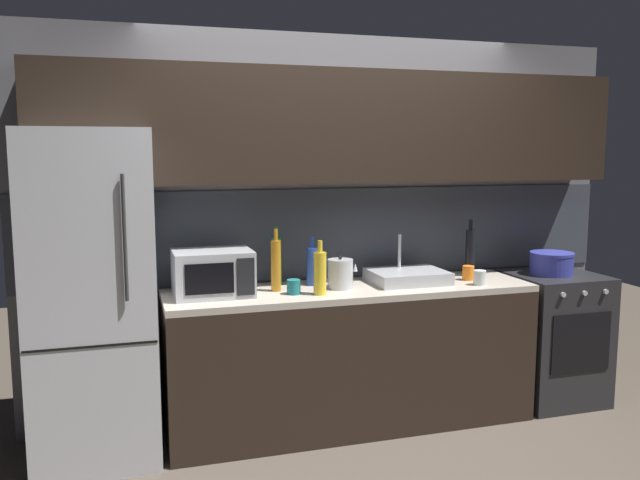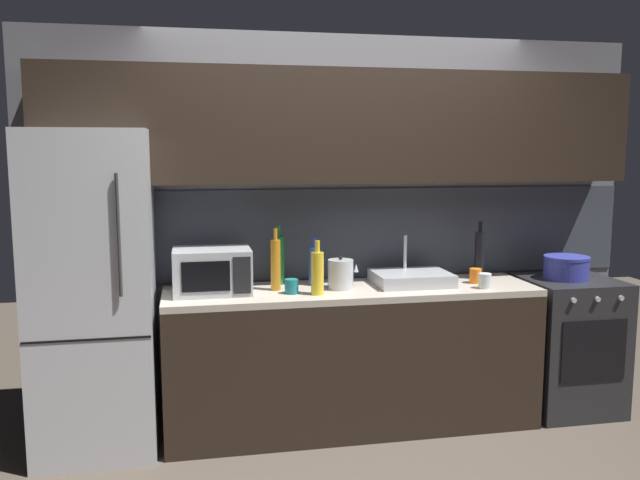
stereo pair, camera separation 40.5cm
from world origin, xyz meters
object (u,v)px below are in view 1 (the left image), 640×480
Objects in this scene: microwave at (213,273)px; wine_bottle_yellow at (320,272)px; mug_clear at (480,278)px; cooking_pot at (552,263)px; wine_bottle_dark at (470,252)px; oven_range at (552,337)px; mug_orange at (468,273)px; kettle at (340,274)px; wine_bottle_green at (276,260)px; wine_bottle_blue at (312,265)px; wine_bottle_amber at (276,265)px; mug_teal at (294,287)px; refrigerator at (92,298)px.

microwave is 1.42× the size of wine_bottle_yellow.
microwave is 4.86× the size of mug_clear.
microwave is 1.55× the size of cooking_pot.
wine_bottle_yellow is (-1.15, -0.27, -0.03)m from wine_bottle_dark.
mug_orange reaches higher than oven_range.
mug_clear is at bearing -10.24° from kettle.
wine_bottle_dark is at bearing -3.66° from wine_bottle_green.
wine_bottle_green is 0.23m from wine_bottle_blue.
wine_bottle_green is 0.19m from wine_bottle_amber.
kettle is at bearing -179.47° from mug_orange.
wine_bottle_yellow is at bearing -21.03° from mug_teal.
mug_teal is at bearing -177.34° from oven_range.
mug_teal is at bearing -83.43° from wine_bottle_green.
mug_orange is (-0.08, -0.13, -0.12)m from wine_bottle_dark.
wine_bottle_blue is at bearing 83.49° from wine_bottle_yellow.
kettle is 2.18× the size of mug_orange.
mug_clear is (1.20, -0.09, 0.00)m from mug_teal.
mug_teal is at bearing -13.06° from microwave.
refrigerator is at bearing -177.12° from wine_bottle_dark.
wine_bottle_dark reaches higher than mug_orange.
refrigerator reaches higher than oven_range.
wine_bottle_dark is at bearing 8.15° from kettle.
microwave is 0.49m from mug_teal.
wine_bottle_amber is 4.03× the size of mug_clear.
mug_teal is at bearing -4.47° from refrigerator.
wine_bottle_dark is 1.38m from wine_bottle_amber.
refrigerator is 0.69m from microwave.
refrigerator reaches higher than kettle.
mug_clear is at bearing -1.69° from wine_bottle_yellow.
wine_bottle_yellow is at bearing -175.15° from cooking_pot.
oven_range is 1.67m from kettle.
wine_bottle_amber is 4.32× the size of mug_teal.
mug_teal is at bearing 175.83° from mug_clear.
kettle is at bearing -179.41° from oven_range.
wine_bottle_green reaches higher than mug_teal.
mug_orange is (1.68, -0.03, -0.09)m from microwave.
refrigerator is 19.64× the size of mug_orange.
wine_bottle_amber reaches higher than mug_clear.
microwave is at bearing 166.94° from mug_teal.
oven_range is 4.33× the size of kettle.
microwave reaches higher than mug_orange.
wine_bottle_amber is at bearing 170.98° from mug_clear.
microwave is at bearing 179.55° from cooking_pot.
oven_range is at bearing 4.72° from wine_bottle_yellow.
wine_bottle_amber is 1.30m from mug_orange.
wine_bottle_amber reaches higher than wine_bottle_yellow.
mug_orange reaches higher than mug_teal.
mug_clear is at bearing -6.69° from microwave.
mug_teal is at bearing -170.71° from wine_bottle_dark.
kettle is at bearing -6.30° from wine_bottle_amber.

